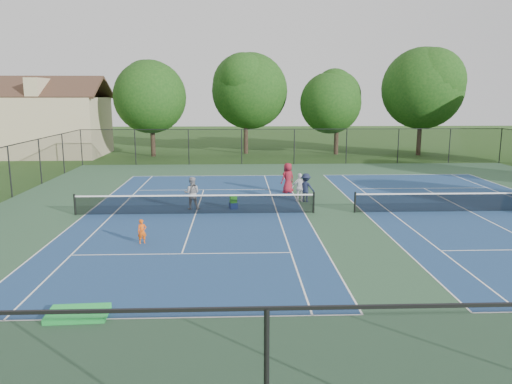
{
  "coord_description": "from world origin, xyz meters",
  "views": [
    {
      "loc": [
        -4.89,
        -24.42,
        5.9
      ],
      "look_at": [
        -4.0,
        -1.0,
        1.3
      ],
      "focal_mm": 35.0,
      "sensor_mm": 36.0,
      "label": 1
    }
  ],
  "objects_px": {
    "tree_back_d": "(422,85)",
    "ball_hopper": "(233,199)",
    "bystander_a": "(300,188)",
    "tree_back_c": "(337,99)",
    "bystander_c": "(288,178)",
    "ball_crate": "(233,206)",
    "child_player": "(142,232)",
    "bystander_b": "(306,188)",
    "tree_back_a": "(151,93)",
    "clapboard_house": "(50,124)",
    "tree_back_b": "(246,87)",
    "instructor": "(192,193)"
  },
  "relations": [
    {
      "from": "bystander_a",
      "to": "bystander_b",
      "type": "distance_m",
      "value": 0.33
    },
    {
      "from": "bystander_a",
      "to": "bystander_c",
      "type": "bearing_deg",
      "value": -89.52
    },
    {
      "from": "instructor",
      "to": "ball_crate",
      "type": "bearing_deg",
      "value": -176.39
    },
    {
      "from": "bystander_a",
      "to": "tree_back_c",
      "type": "bearing_deg",
      "value": -114.88
    },
    {
      "from": "tree_back_c",
      "to": "bystander_c",
      "type": "height_order",
      "value": "tree_back_c"
    },
    {
      "from": "bystander_c",
      "to": "clapboard_house",
      "type": "bearing_deg",
      "value": -75.25
    },
    {
      "from": "tree_back_c",
      "to": "bystander_c",
      "type": "bearing_deg",
      "value": -109.1
    },
    {
      "from": "tree_back_d",
      "to": "bystander_a",
      "type": "height_order",
      "value": "tree_back_d"
    },
    {
      "from": "tree_back_d",
      "to": "ball_crate",
      "type": "distance_m",
      "value": 29.95
    },
    {
      "from": "instructor",
      "to": "bystander_a",
      "type": "height_order",
      "value": "instructor"
    },
    {
      "from": "tree_back_c",
      "to": "bystander_c",
      "type": "relative_size",
      "value": 4.57
    },
    {
      "from": "ball_crate",
      "to": "child_player",
      "type": "bearing_deg",
      "value": -120.79
    },
    {
      "from": "tree_back_b",
      "to": "child_player",
      "type": "xyz_separation_m",
      "value": [
        -4.73,
        -30.97,
        -6.1
      ]
    },
    {
      "from": "tree_back_d",
      "to": "instructor",
      "type": "bearing_deg",
      "value": -131.43
    },
    {
      "from": "tree_back_b",
      "to": "instructor",
      "type": "distance_m",
      "value": 25.81
    },
    {
      "from": "tree_back_b",
      "to": "instructor",
      "type": "xyz_separation_m",
      "value": [
        -3.26,
        -24.95,
        -5.74
      ]
    },
    {
      "from": "child_player",
      "to": "bystander_b",
      "type": "height_order",
      "value": "bystander_b"
    },
    {
      "from": "bystander_c",
      "to": "tree_back_c",
      "type": "bearing_deg",
      "value": -141.39
    },
    {
      "from": "tree_back_c",
      "to": "clapboard_house",
      "type": "bearing_deg",
      "value": -180.0
    },
    {
      "from": "bystander_b",
      "to": "child_player",
      "type": "bearing_deg",
      "value": 71.8
    },
    {
      "from": "child_player",
      "to": "tree_back_a",
      "type": "bearing_deg",
      "value": 75.86
    },
    {
      "from": "tree_back_d",
      "to": "clapboard_house",
      "type": "distance_m",
      "value": 36.21
    },
    {
      "from": "bystander_b",
      "to": "ball_crate",
      "type": "bearing_deg",
      "value": 48.24
    },
    {
      "from": "tree_back_c",
      "to": "tree_back_d",
      "type": "relative_size",
      "value": 0.81
    },
    {
      "from": "tree_back_b",
      "to": "ball_hopper",
      "type": "xyz_separation_m",
      "value": [
        -1.11,
        -24.9,
        -6.06
      ]
    },
    {
      "from": "tree_back_a",
      "to": "bystander_c",
      "type": "bearing_deg",
      "value": -59.17
    },
    {
      "from": "tree_back_a",
      "to": "bystander_a",
      "type": "xyz_separation_m",
      "value": [
        11.59,
        -21.28,
        -5.23
      ]
    },
    {
      "from": "tree_back_d",
      "to": "bystander_a",
      "type": "relative_size",
      "value": 6.44
    },
    {
      "from": "clapboard_house",
      "to": "bystander_c",
      "type": "distance_m",
      "value": 29.01
    },
    {
      "from": "tree_back_b",
      "to": "clapboard_house",
      "type": "bearing_deg",
      "value": -176.99
    },
    {
      "from": "tree_back_a",
      "to": "clapboard_house",
      "type": "relative_size",
      "value": 0.85
    },
    {
      "from": "bystander_b",
      "to": "bystander_c",
      "type": "bearing_deg",
      "value": -47.27
    },
    {
      "from": "bystander_a",
      "to": "bystander_b",
      "type": "relative_size",
      "value": 1.0
    },
    {
      "from": "bystander_c",
      "to": "ball_crate",
      "type": "distance_m",
      "value": 5.37
    },
    {
      "from": "tree_back_a",
      "to": "instructor",
      "type": "xyz_separation_m",
      "value": [
        5.74,
        -22.95,
        -5.18
      ]
    },
    {
      "from": "bystander_a",
      "to": "tree_back_a",
      "type": "bearing_deg",
      "value": -70.26
    },
    {
      "from": "tree_back_b",
      "to": "tree_back_d",
      "type": "relative_size",
      "value": 0.97
    },
    {
      "from": "tree_back_a",
      "to": "tree_back_c",
      "type": "height_order",
      "value": "tree_back_a"
    },
    {
      "from": "tree_back_d",
      "to": "bystander_b",
      "type": "distance_m",
      "value": 26.25
    },
    {
      "from": "bystander_b",
      "to": "tree_back_d",
      "type": "bearing_deg",
      "value": -96.69
    },
    {
      "from": "tree_back_d",
      "to": "child_player",
      "type": "bearing_deg",
      "value": -126.87
    },
    {
      "from": "child_player",
      "to": "bystander_a",
      "type": "relative_size",
      "value": 0.62
    },
    {
      "from": "tree_back_d",
      "to": "ball_crate",
      "type": "height_order",
      "value": "tree_back_d"
    },
    {
      "from": "tree_back_d",
      "to": "ball_hopper",
      "type": "xyz_separation_m",
      "value": [
        -18.11,
        -22.9,
        -6.29
      ]
    },
    {
      "from": "tree_back_a",
      "to": "clapboard_house",
      "type": "bearing_deg",
      "value": 174.29
    },
    {
      "from": "tree_back_a",
      "to": "tree_back_b",
      "type": "xyz_separation_m",
      "value": [
        9.0,
        2.0,
        0.56
      ]
    },
    {
      "from": "child_player",
      "to": "bystander_c",
      "type": "height_order",
      "value": "bystander_c"
    },
    {
      "from": "clapboard_house",
      "to": "ball_crate",
      "type": "distance_m",
      "value": 30.0
    },
    {
      "from": "clapboard_house",
      "to": "child_player",
      "type": "xyz_separation_m",
      "value": [
        14.27,
        -29.97,
        -2.59
      ]
    },
    {
      "from": "tree_back_c",
      "to": "ball_hopper",
      "type": "height_order",
      "value": "tree_back_c"
    }
  ]
}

